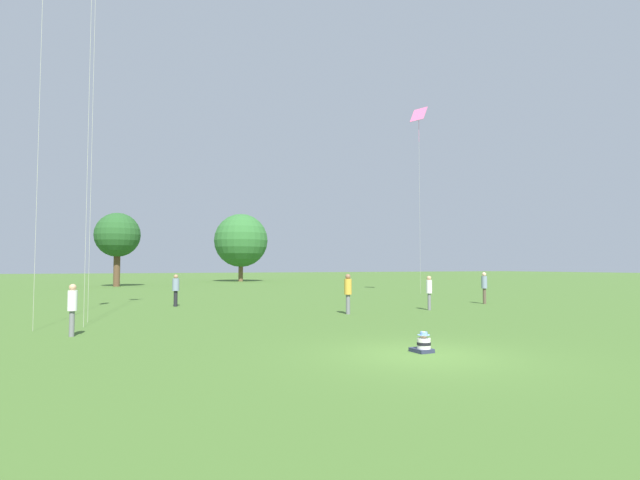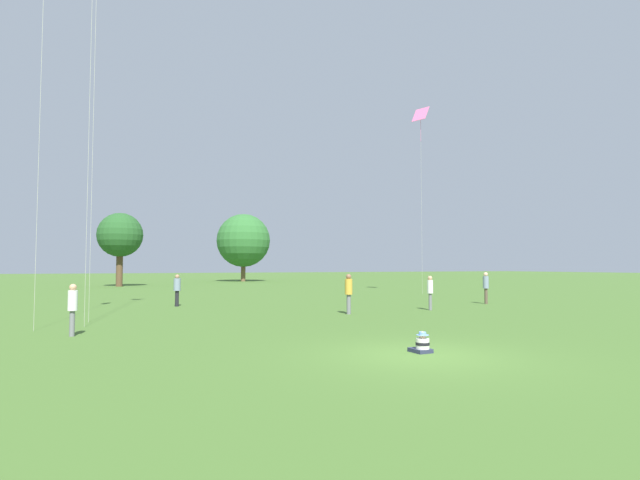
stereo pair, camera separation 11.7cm
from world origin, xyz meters
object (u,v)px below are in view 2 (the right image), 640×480
Objects in this scene: person_standing_1 at (349,290)px; distant_tree_1 at (120,235)px; person_standing_3 at (486,285)px; distant_tree_0 at (243,241)px; person_standing_4 at (177,287)px; seated_toddler at (422,344)px; person_standing_0 at (430,289)px; person_standing_2 at (73,304)px; kite_3 at (421,119)px.

distant_tree_1 reaches higher than person_standing_1.
person_standing_3 is (10.12, 2.27, 0.01)m from person_standing_1.
distant_tree_0 is at bearing 35.10° from distant_tree_1.
person_standing_4 is 29.96m from distant_tree_1.
distant_tree_0 is (11.24, 58.74, 5.61)m from seated_toddler.
person_standing_0 is 1.04× the size of person_standing_2.
person_standing_2 is at bearing 137.69° from seated_toddler.
person_standing_2 is at bearing -161.83° from person_standing_4.
seated_toddler is 17.77m from person_standing_4.
distant_tree_0 reaches higher than person_standing_1.
distant_tree_1 reaches higher than seated_toddler.
distant_tree_0 is at bearing 73.16° from person_standing_3.
distant_tree_1 is (-21.50, 24.60, -8.59)m from kite_3.
person_standing_3 is at bearing -62.01° from distant_tree_1.
person_standing_4 is at bearing 112.48° from person_standing_2.
person_standing_3 is 47.00m from distant_tree_0.
distant_tree_1 reaches higher than person_standing_0.
seated_toddler is 0.07× the size of distant_tree_1.
person_standing_3 is 0.23× the size of distant_tree_1.
person_standing_2 is at bearing 174.56° from person_standing_3.
person_standing_1 is 1.12× the size of person_standing_2.
person_standing_3 reaches higher than person_standing_0.
seated_toddler is 0.04× the size of kite_3.
kite_3 is 1.56× the size of distant_tree_0.
person_standing_4 is (-11.21, 7.44, -0.01)m from person_standing_0.
person_standing_1 is at bearing 60.69° from person_standing_2.
person_standing_3 reaches higher than person_standing_4.
seated_toddler is 0.32× the size of person_standing_0.
distant_tree_0 reaches higher than seated_toddler.
distant_tree_0 reaches higher than person_standing_2.
distant_tree_1 reaches higher than person_standing_4.
person_standing_2 is 0.21× the size of distant_tree_1.
person_standing_0 is 39.52m from distant_tree_1.
kite_3 is (19.60, 4.97, 13.03)m from person_standing_4.
person_standing_0 is 0.18× the size of distant_tree_0.
person_standing_3 is 17.51m from person_standing_4.
person_standing_1 is 11.55m from person_standing_2.
distant_tree_1 is at bearing 94.07° from seated_toddler.
kite_3 is (13.05, 12.61, 12.96)m from person_standing_1.
kite_3 is at bearing -105.49° from person_standing_0.
kite_3 reaches higher than person_standing_3.
seated_toddler is 10.20m from person_standing_1.
person_standing_1 reaches higher than person_standing_2.
kite_3 reaches higher than person_standing_2.
distant_tree_1 is at bearing 98.95° from person_standing_3.
distant_tree_1 is at bearing 132.37° from person_standing_2.
person_standing_2 is 0.11× the size of kite_3.
person_standing_1 is at bearing -21.29° from kite_3.
kite_3 is at bearing 51.80° from seated_toddler.
person_standing_3 is at bearing 8.84° from kite_3.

